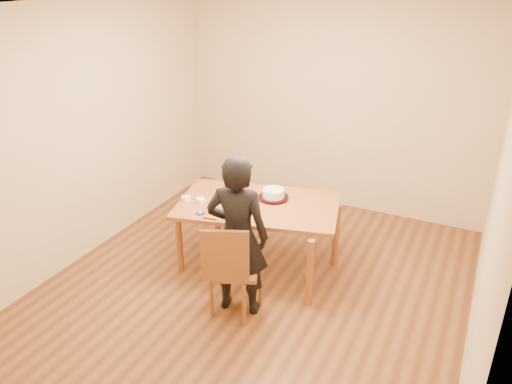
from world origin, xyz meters
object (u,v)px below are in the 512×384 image
at_px(cake_plate, 273,198).
at_px(dining_table, 258,205).
at_px(dining_chair, 236,270).
at_px(cake, 274,193).
at_px(person, 238,236).

bearing_deg(cake_plate, dining_table, -118.22).
bearing_deg(cake_plate, dining_chair, -86.61).
xyz_separation_m(dining_table, cake_plate, (0.09, 0.17, 0.03)).
relative_size(dining_table, cake_plate, 5.12).
height_order(cake, person, person).
distance_m(dining_chair, person, 0.33).
height_order(dining_table, cake_plate, cake_plate).
height_order(dining_chair, cake_plate, cake_plate).
xyz_separation_m(dining_chair, person, (-0.00, 0.05, 0.33)).
distance_m(dining_chair, cake_plate, 1.00).
relative_size(dining_table, dining_chair, 4.10).
bearing_deg(dining_chair, dining_table, 77.87).
relative_size(cake, person, 0.15).
bearing_deg(cake, person, -86.44).
distance_m(dining_chair, cake, 1.02).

